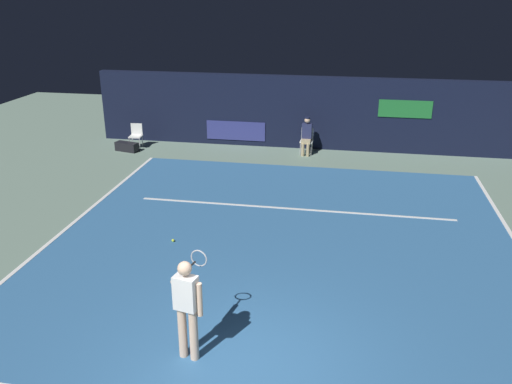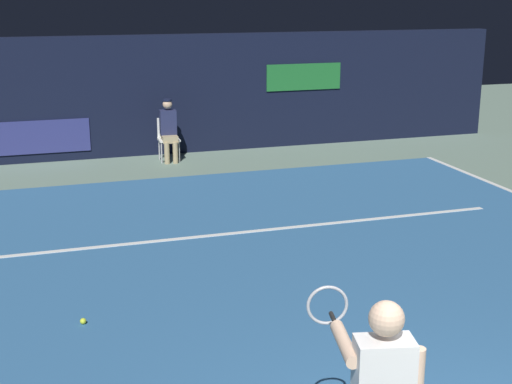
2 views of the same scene
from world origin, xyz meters
The scene contains 6 objects.
ground_plane centered at (0.00, 4.54, 0.00)m, with size 32.02×32.02×0.00m, color slate.
court_surface centered at (0.00, 4.54, 0.01)m, with size 10.73×11.09×0.01m, color #336699.
line_service centered at (0.00, 6.48, 0.01)m, with size 8.37×0.10×0.01m, color white.
back_wall centered at (0.00, 12.35, 1.30)m, with size 15.96×0.33×2.60m.
line_judge_on_chair centered at (-0.11, 11.52, 0.69)m, with size 0.45×0.54×1.32m.
tennis_ball centered at (-2.51, 4.05, 0.05)m, with size 0.07×0.07×0.07m, color #CCE033.
Camera 2 is at (-2.88, -3.36, 3.52)m, focal length 50.64 mm.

